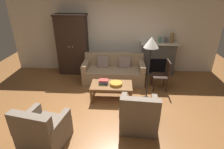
% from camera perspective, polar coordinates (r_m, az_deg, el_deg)
% --- Properties ---
extents(ground_plane, '(9.60, 9.60, 0.00)m').
position_cam_1_polar(ground_plane, '(4.53, -0.89, -11.09)').
color(ground_plane, brown).
extents(back_wall, '(7.20, 0.10, 2.80)m').
position_cam_1_polar(back_wall, '(6.33, 0.65, 13.50)').
color(back_wall, silver).
rests_on(back_wall, ground).
extents(fireplace, '(1.26, 0.48, 1.12)m').
position_cam_1_polar(fireplace, '(6.43, 14.50, 5.19)').
color(fireplace, '#4C4947').
rests_on(fireplace, ground).
extents(armoire, '(1.06, 0.57, 2.03)m').
position_cam_1_polar(armoire, '(6.32, -12.47, 9.31)').
color(armoire, black).
rests_on(armoire, ground).
extents(couch, '(1.92, 0.86, 0.86)m').
position_cam_1_polar(couch, '(5.74, 0.52, 0.86)').
color(couch, '#937A5B').
rests_on(couch, ground).
extents(coffee_table, '(1.10, 0.60, 0.42)m').
position_cam_1_polar(coffee_table, '(4.77, -0.17, -3.78)').
color(coffee_table, brown).
rests_on(coffee_table, ground).
extents(fruit_bowl, '(0.33, 0.33, 0.08)m').
position_cam_1_polar(fruit_bowl, '(4.71, 1.29, -2.94)').
color(fruit_bowl, orange).
rests_on(fruit_bowl, coffee_table).
extents(book_stack, '(0.26, 0.19, 0.12)m').
position_cam_1_polar(book_stack, '(4.77, -2.69, -2.29)').
color(book_stack, '#427A4C').
rests_on(book_stack, coffee_table).
extents(mantel_vase_jade, '(0.10, 0.10, 0.18)m').
position_cam_1_polar(mantel_vase_jade, '(6.23, 15.17, 10.68)').
color(mantel_vase_jade, slate).
rests_on(mantel_vase_jade, fireplace).
extents(mantel_vase_slate, '(0.12, 0.12, 0.18)m').
position_cam_1_polar(mantel_vase_slate, '(6.27, 16.80, 10.56)').
color(mantel_vase_slate, '#565B66').
rests_on(mantel_vase_slate, fireplace).
extents(mantel_vase_bronze, '(0.13, 0.13, 0.32)m').
position_cam_1_polar(mantel_vase_bronze, '(6.31, 18.68, 11.04)').
color(mantel_vase_bronze, olive).
rests_on(mantel_vase_bronze, fireplace).
extents(armchair_near_left, '(0.90, 0.91, 0.88)m').
position_cam_1_polar(armchair_near_left, '(3.70, -21.22, -16.60)').
color(armchair_near_left, '#756656').
rests_on(armchair_near_left, ground).
extents(armchair_near_right, '(0.83, 0.83, 0.88)m').
position_cam_1_polar(armchair_near_right, '(3.87, 8.55, -12.76)').
color(armchair_near_right, '#756656').
rests_on(armchair_near_right, ground).
extents(side_chair_wooden, '(0.44, 0.44, 0.90)m').
position_cam_1_polar(side_chair_wooden, '(5.38, 16.16, 0.38)').
color(side_chair_wooden, black).
rests_on(side_chair_wooden, ground).
extents(floor_lamp, '(0.36, 0.36, 1.72)m').
position_cam_1_polar(floor_lamp, '(4.36, 12.42, 8.80)').
color(floor_lamp, black).
rests_on(floor_lamp, ground).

